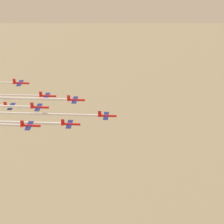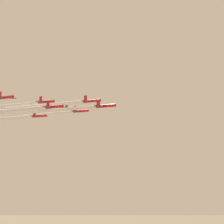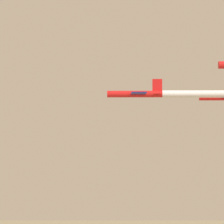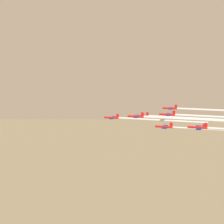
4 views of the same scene
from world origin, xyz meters
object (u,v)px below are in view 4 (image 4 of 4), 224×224
Objects in this scene: jet_1 at (136,116)px; jet_5 at (170,108)px; jet_0 at (112,118)px; jet_7 at (197,128)px; jet_3 at (164,127)px; jet_4 at (168,114)px; jet_6 at (198,127)px; jet_2 at (142,116)px.

jet_1 is 29.95m from jet_5.
jet_0 is 45.16m from jet_7.
jet_5 is (34.71, -1.59, 2.67)m from jet_3.
jet_1 is 17.13m from jet_4.
jet_0 is at bearing 90.00° from jet_4.
jet_6 reaches higher than jet_4.
jet_0 is 34.28m from jet_3.
jet_1 is 1.00× the size of jet_4.
jet_5 is at bearing -59.53° from jet_0.
jet_3 is 1.00× the size of jet_7.
jet_5 reaches higher than jet_2.
jet_2 is at bearing 59.53° from jet_4.
jet_0 is 17.13m from jet_2.
jet_0 is at bearing 59.53° from jet_3.
jet_3 reaches higher than jet_2.
jet_4 is 1.00× the size of jet_7.
jet_6 reaches higher than jet_1.
jet_6 reaches higher than jet_3.
jet_1 is 1.00× the size of jet_5.
jet_6 is (-28.07, -43.06, 3.42)m from jet_0.
jet_7 is at bearing -59.53° from jet_3.
jet_3 is 34.85m from jet_5.
jet_1 is 1.00× the size of jet_6.
jet_5 is at bearing -0.00° from jet_3.
jet_6 is at bearing -120.47° from jet_1.
jet_0 reaches higher than jet_7.
jet_5 is (25.36, -15.95, 0.29)m from jet_1.
jet_4 is at bearing -120.47° from jet_2.
jet_7 is at bearing -90.00° from jet_1.
jet_7 is (-10.71, -43.86, -0.93)m from jet_0.
jet_3 is (-9.36, -14.35, -2.39)m from jet_1.
jet_4 is 17.38m from jet_5.
jet_5 is at bearing -0.00° from jet_4.
jet_2 is 1.00× the size of jet_4.
jet_1 is 17.30m from jet_3.
jet_2 is (8.00, -15.15, 0.02)m from jet_0.
jet_2 is at bearing 40.36° from jet_6.
jet_6 is at bearing -139.64° from jet_2.
jet_2 is 45.73m from jet_6.
jet_1 is 1.00× the size of jet_3.
jet_0 is 1.00× the size of jet_2.
jet_4 reaches higher than jet_1.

